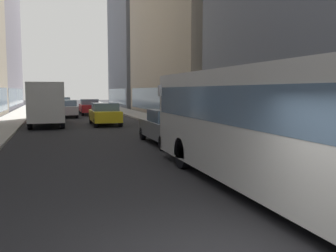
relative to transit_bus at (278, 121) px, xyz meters
The scene contains 12 objects.
ground_plane 32.11m from the transit_bus, 95.01° to the left, with size 120.00×120.00×0.00m, color #232326.
sidewalk_left 33.09m from the transit_bus, 104.90° to the left, with size 2.40×110.00×0.15m, color #ADA89E.
sidewalk_right 32.11m from the transit_bus, 84.81° to the left, with size 2.40×110.00×0.15m, color gray.
building_right_far 52.83m from the transit_bus, 79.96° to the left, with size 9.18×17.89×20.17m.
transit_bus is the anchor object (origin of this frame).
car_black_suv 36.53m from the transit_bus, 98.82° to the left, with size 1.76×4.53×1.62m.
car_silver_sedan 28.48m from the transit_bus, 98.08° to the left, with size 1.92×4.59×1.62m.
car_red_coupe 31.43m from the transit_bus, 92.92° to the left, with size 1.84×4.49×1.62m.
car_white_van 43.18m from the transit_bus, 95.32° to the left, with size 1.94×4.45×1.62m.
car_yellow_taxi 19.12m from the transit_bus, 94.81° to the left, with size 1.90×4.19×1.62m.
car_grey_wagon 8.80m from the transit_bus, 90.00° to the left, with size 1.80×4.43×1.62m.
box_truck 20.90m from the transit_bus, 105.54° to the left, with size 2.30×7.50×3.05m.
Camera 1 is at (-2.26, -4.38, 2.51)m, focal length 39.02 mm.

